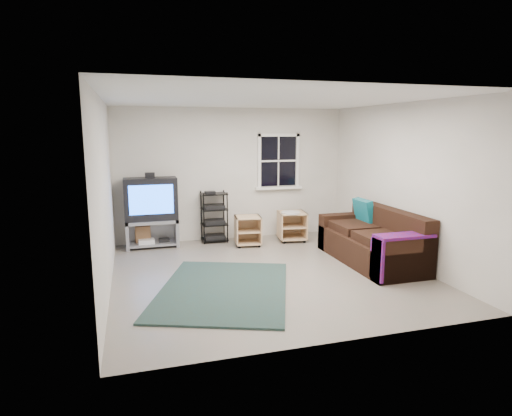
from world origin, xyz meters
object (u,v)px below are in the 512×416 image
object	(u,v)px
tv_unit	(151,207)
side_table_right	(291,224)
sofa	(373,242)
av_rack	(214,220)
side_table_left	(248,229)

from	to	relation	value
tv_unit	side_table_right	bearing A→B (deg)	-5.87
sofa	av_rack	bearing A→B (deg)	137.95
av_rack	side_table_right	xyz separation A→B (m)	(1.49, -0.34, -0.10)
side_table_right	sofa	size ratio (longest dim) A/B	0.29
tv_unit	av_rack	size ratio (longest dim) A/B	1.41
tv_unit	side_table_right	xyz separation A→B (m)	(2.68, -0.28, -0.43)
tv_unit	av_rack	xyz separation A→B (m)	(1.19, 0.06, -0.34)
side_table_right	av_rack	bearing A→B (deg)	167.29
av_rack	sofa	distance (m)	3.07
side_table_right	sofa	world-z (taller)	sofa
side_table_left	sofa	world-z (taller)	sofa
side_table_left	side_table_right	size ratio (longest dim) A/B	0.93
tv_unit	side_table_left	world-z (taller)	tv_unit
sofa	side_table_left	bearing A→B (deg)	136.26
tv_unit	side_table_right	distance (m)	2.73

